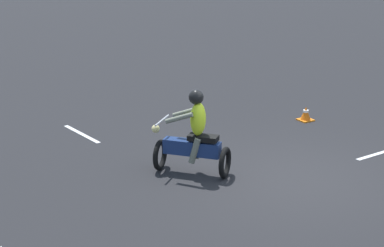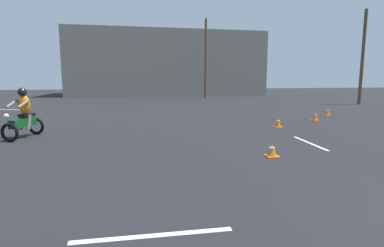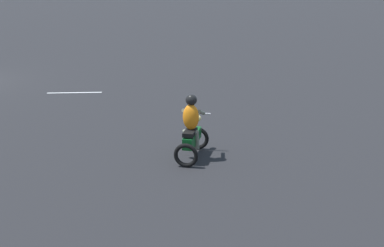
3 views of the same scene
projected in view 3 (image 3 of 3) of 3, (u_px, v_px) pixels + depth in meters
name	position (u px, v px, depth m)	size (l,w,h in m)	color
motorcycle_rider_background	(192.00, 131.00, 13.16)	(1.02, 1.55, 1.66)	black
lane_stripe_w	(74.00, 93.00, 19.91)	(0.10, 2.02, 0.01)	silver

